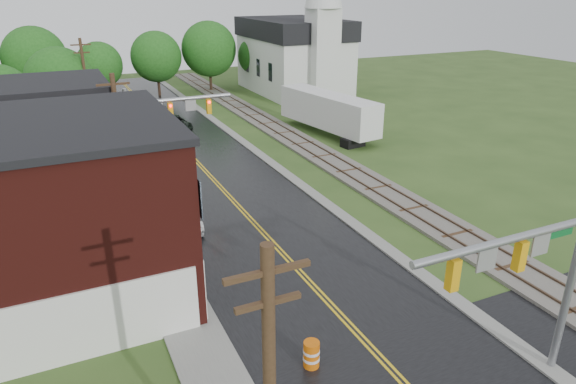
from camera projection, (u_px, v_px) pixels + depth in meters
main_road at (202, 167)px, 40.86m from camera, size 10.00×90.00×0.02m
curb_right at (243, 143)px, 47.17m from camera, size 0.80×70.00×0.12m
sidewalk_left at (132, 203)px, 34.23m from camera, size 2.40×50.00×0.12m
brick_building at (9, 222)px, 21.81m from camera, size 14.30×10.30×8.30m
yellow_house at (45, 163)px, 31.99m from camera, size 8.00×7.00×6.40m
darkred_building at (59, 139)px, 40.32m from camera, size 7.00×6.00×4.40m
church at (297, 48)px, 66.42m from camera, size 10.40×18.40×20.00m
railroad at (289, 136)px, 48.93m from camera, size 3.20×80.00×0.30m
traffic_signal_near at (534, 265)px, 16.82m from camera, size 7.34×0.30×7.20m
traffic_signal_far at (160, 119)px, 35.11m from camera, size 7.34×0.43×7.20m
utility_pole_b at (121, 148)px, 29.70m from camera, size 1.80×0.28×9.00m
utility_pole_c at (87, 85)px, 48.18m from camera, size 1.80×0.28×9.00m
tree_left_c at (0, 103)px, 42.06m from camera, size 6.00×6.00×7.65m
tree_left_e at (62, 83)px, 48.94m from camera, size 6.40×6.40×8.16m
suv_dark at (175, 123)px, 50.99m from camera, size 2.85×5.19×1.38m
pickup_white at (182, 216)px, 30.68m from camera, size 2.13×4.74×1.35m
semi_trailer at (329, 111)px, 49.00m from camera, size 4.55×12.63×3.89m
construction_barrel at (311, 354)px, 19.36m from camera, size 0.74×0.74×1.10m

